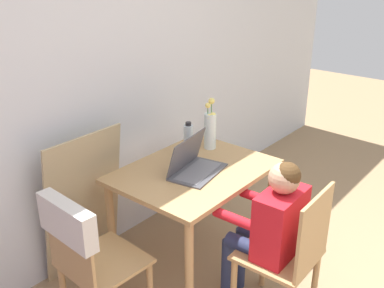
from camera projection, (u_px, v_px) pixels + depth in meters
The scene contains 9 objects.
wall_back at pixel (86, 76), 2.79m from camera, with size 6.40×0.05×2.50m.
dining_table at pixel (194, 183), 2.86m from camera, with size 0.97×0.74×0.70m.
chair_occupied at pixel (289, 255), 2.44m from camera, with size 0.41×0.41×0.85m.
chair_spare at pixel (83, 246), 2.28m from camera, with size 0.45×0.42×0.86m.
person_seated at pixel (272, 222), 2.44m from camera, with size 0.34×0.43×0.98m.
laptop at pixel (193, 164), 2.77m from camera, with size 0.41×0.29×0.23m.
flower_vase at pixel (210, 128), 3.07m from camera, with size 0.08×0.08×0.36m.
water_bottle at pixel (188, 139), 2.99m from camera, with size 0.06×0.06×0.23m.
cardboard_panel at pixel (84, 203), 2.87m from camera, with size 0.57×0.15×0.96m.
Camera 1 is at (-1.69, -0.02, 1.95)m, focal length 42.00 mm.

